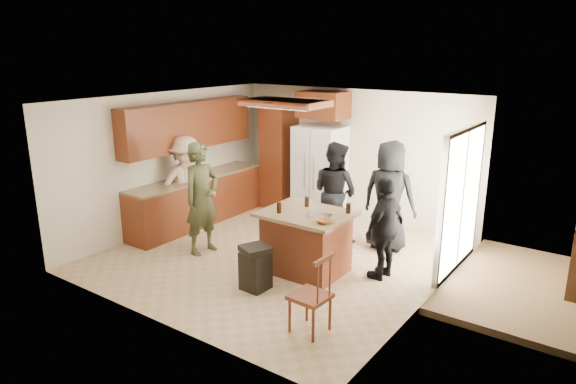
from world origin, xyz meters
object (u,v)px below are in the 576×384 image
Objects in this scene: person_side_right at (385,228)px; spindle_chair at (312,297)px; person_front_left at (202,199)px; person_behind_left at (335,192)px; refrigerator at (320,172)px; person_counter at (187,184)px; trash_bin at (255,267)px; kitchen_island at (306,242)px; person_behind_right at (389,196)px.

person_side_right is 1.52× the size of spindle_chair.
person_behind_left is at bearing -36.48° from person_front_left.
person_front_left reaches higher than refrigerator.
trash_bin is (2.49, -1.14, -0.56)m from person_counter.
kitchen_island is at bearing 74.41° from trash_bin.
person_behind_right is 2.99m from spindle_chair.
trash_bin is at bearing -105.25° from person_front_left.
person_behind_right is at bearing 68.86° from kitchen_island.
person_front_left is at bearing 33.97° from person_behind_right.
person_front_left is 2.73m from refrigerator.
kitchen_island reaches higher than trash_bin.
person_behind_left reaches higher than trash_bin.
person_behind_right is at bearing -54.60° from person_counter.
person_behind_right reaches higher than person_front_left.
kitchen_island is at bearing 64.63° from person_behind_right.
person_side_right is 2.40× the size of trash_bin.
person_behind_right reaches higher than person_side_right.
kitchen_island is (0.31, -1.36, -0.40)m from person_behind_left.
spindle_chair is at bearing -59.15° from refrigerator.
refrigerator is 3.42m from trash_bin.
spindle_chair is (3.73, -1.63, -0.42)m from person_counter.
person_front_left is 1.00× the size of person_behind_right.
person_counter is (-3.76, -0.24, 0.12)m from person_side_right.
spindle_chair is (0.99, -1.38, -0.02)m from kitchen_island.
person_front_left is at bearing -107.38° from person_counter.
person_side_right is 1.92m from trash_bin.
person_side_right is 0.86× the size of person_counter.
person_behind_left is 0.97× the size of refrigerator.
person_counter is at bearing -78.94° from person_side_right.
person_behind_right is 1.99m from refrigerator.
person_behind_left reaches higher than person_side_right.
person_behind_right reaches higher than person_counter.
spindle_chair is at bearing 125.23° from person_behind_left.
spindle_chair is at bearing 6.44° from person_side_right.
refrigerator reaches higher than spindle_chair.
person_front_left is 1.01× the size of refrigerator.
person_front_left reaches higher than spindle_chair.
refrigerator reaches higher than person_side_right.
person_counter is (-0.95, 0.58, -0.04)m from person_front_left.
person_counter is 4.09m from spindle_chair.
person_front_left is 1.74m from trash_bin.
person_side_right reaches higher than kitchen_island.
person_side_right is at bearing -72.28° from person_counter.
refrigerator is 1.81× the size of spindle_chair.
refrigerator is (-0.91, 0.97, 0.03)m from person_behind_left.
refrigerator is at bearing -7.30° from person_front_left.
kitchen_island is (-0.60, -1.55, -0.44)m from person_behind_right.
trash_bin is at bearing 158.29° from spindle_chair.
person_side_right is at bearing 156.58° from person_behind_left.
person_side_right is 3.77m from person_counter.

